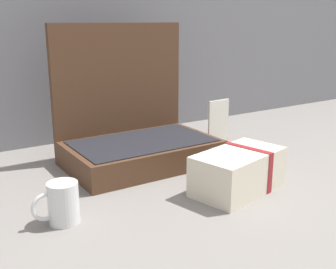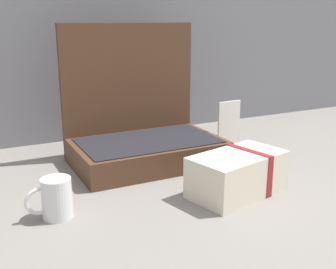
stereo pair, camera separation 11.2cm
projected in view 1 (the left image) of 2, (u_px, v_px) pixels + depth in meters
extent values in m
plane|color=slate|center=(157.00, 185.00, 1.16)|extent=(6.00, 6.00, 0.00)
cube|color=#4C301E|center=(143.00, 153.00, 1.31)|extent=(0.46, 0.28, 0.08)
cube|color=black|center=(142.00, 141.00, 1.30)|extent=(0.42, 0.25, 0.00)
cube|color=#4C301E|center=(120.00, 90.00, 1.38)|extent=(0.46, 0.02, 0.44)
cube|color=beige|center=(238.00, 171.00, 1.11)|extent=(0.28, 0.20, 0.11)
cube|color=maroon|center=(247.00, 167.00, 1.14)|extent=(0.05, 0.15, 0.11)
cylinder|color=silver|center=(63.00, 203.00, 0.94)|extent=(0.07, 0.07, 0.10)
torus|color=silver|center=(46.00, 207.00, 0.92)|extent=(0.07, 0.01, 0.07)
cube|color=silver|center=(218.00, 125.00, 1.46)|extent=(0.09, 0.01, 0.18)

